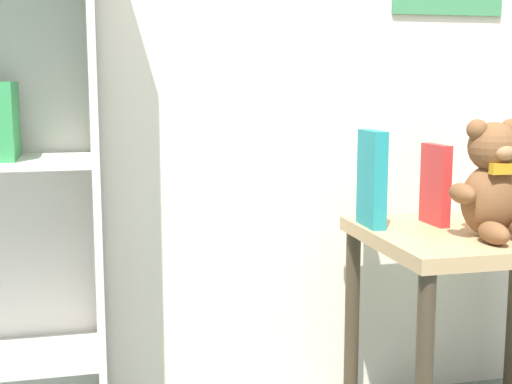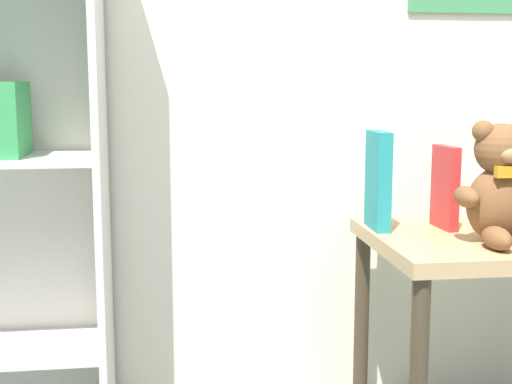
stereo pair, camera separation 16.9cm
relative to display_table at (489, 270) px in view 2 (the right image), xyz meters
The scene contains 5 objects.
display_table is the anchor object (origin of this frame).
teddy_bear 0.23m from the display_table, 105.08° to the right, with size 0.21×0.20×0.28m.
book_standing_teal 0.35m from the display_table, 158.30° to the left, with size 0.04×0.13×0.25m, color teal.
book_standing_red 0.23m from the display_table, 134.37° to the left, with size 0.03×0.12×0.21m, color red.
book_standing_yellow 0.25m from the display_table, 43.72° to the left, with size 0.03×0.12×0.25m, color gold.
Camera 2 is at (-0.55, -0.43, 0.93)m, focal length 50.00 mm.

